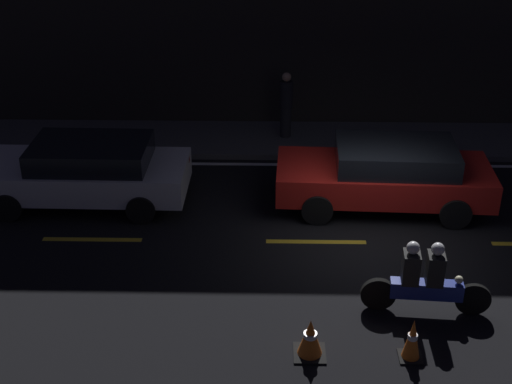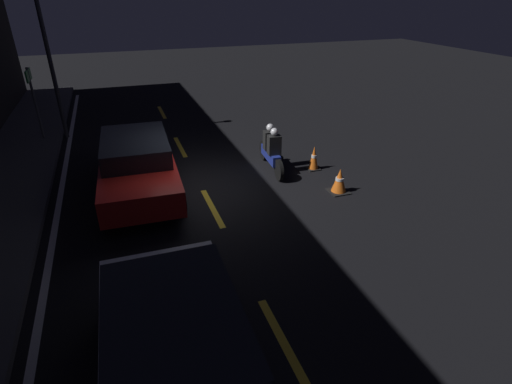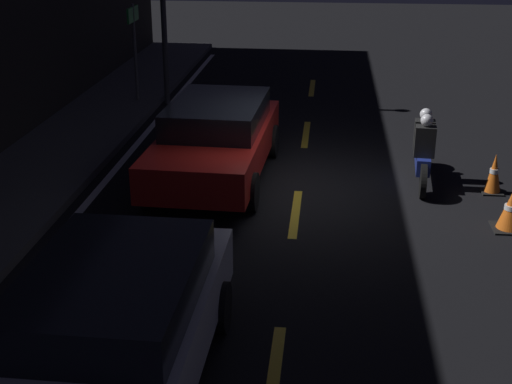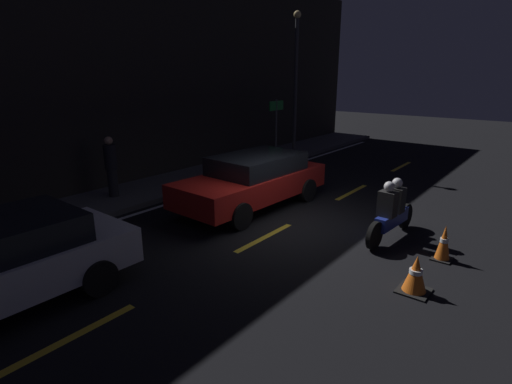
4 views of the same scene
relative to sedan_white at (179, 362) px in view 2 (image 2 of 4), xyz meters
The scene contains 13 objects.
ground_plane 6.20m from the sedan_white, 15.24° to the right, with size 56.00×56.00×0.00m, color black.
lane_dash_b 1.84m from the sedan_white, 74.78° to the right, with size 2.00×0.14×0.01m.
lane_dash_c 5.25m from the sedan_white, 18.13° to the right, with size 2.00×0.14×0.01m.
lane_dash_d 9.61m from the sedan_white, ahead, with size 2.00×0.14×0.01m.
lane_dash_e 14.05m from the sedan_white, ahead, with size 2.00×0.14×0.01m.
lane_solid_kerb 6.30m from the sedan_white, 18.39° to the left, with size 25.20×0.14×0.01m.
sedan_white is the anchor object (origin of this frame).
taxi_red 6.50m from the sedan_white, ahead, with size 4.63×2.10×1.43m.
motorcycle 7.64m from the sedan_white, 30.19° to the right, with size 2.19×0.41×1.37m.
traffic_cone_near 6.84m from the sedan_white, 47.04° to the right, with size 0.51×0.51×0.66m.
traffic_cone_mid 8.03m from the sedan_white, 39.03° to the right, with size 0.37×0.37×0.73m.
shop_sign 11.94m from the sedan_white, 13.55° to the left, with size 0.90×0.08×2.40m.
street_lamp 12.25m from the sedan_white, ahead, with size 0.28×0.28×5.76m.
Camera 2 is at (-9.46, 1.88, 4.85)m, focal length 28.00 mm.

